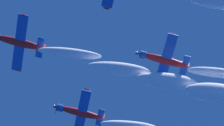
# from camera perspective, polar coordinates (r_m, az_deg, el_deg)

# --- Properties ---
(airplane_lead) EXTENTS (7.48, 7.79, 2.74)m
(airplane_lead) POSITION_cam_1_polar(r_m,az_deg,el_deg) (73.55, -10.41, 2.29)
(airplane_lead) COLOR red
(airplane_right_wingman) EXTENTS (7.42, 7.77, 2.76)m
(airplane_right_wingman) POSITION_cam_1_polar(r_m,az_deg,el_deg) (79.74, -3.65, -5.45)
(airplane_right_wingman) COLOR red
(airplane_slot_tail) EXTENTS (7.45, 7.78, 2.91)m
(airplane_slot_tail) POSITION_cam_1_polar(r_m,az_deg,el_deg) (75.07, 5.58, 0.36)
(airplane_slot_tail) COLOR red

